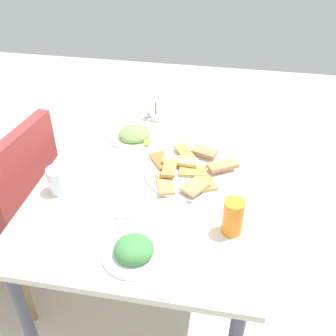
% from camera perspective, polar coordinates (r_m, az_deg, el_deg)
% --- Properties ---
extents(ground_plane, '(6.00, 6.00, 0.00)m').
position_cam_1_polar(ground_plane, '(2.06, -1.61, -17.98)').
color(ground_plane, '#BAB9A4').
extents(dining_table, '(1.08, 0.82, 0.75)m').
position_cam_1_polar(dining_table, '(1.57, -2.01, -3.63)').
color(dining_table, silver).
rests_on(dining_table, ground_plane).
extents(dining_chair, '(0.47, 0.47, 0.90)m').
position_cam_1_polar(dining_chair, '(1.87, -21.19, -5.24)').
color(dining_chair, '#993231').
rests_on(dining_chair, ground_plane).
extents(pide_platter, '(0.35, 0.36, 0.04)m').
position_cam_1_polar(pide_platter, '(1.52, 3.02, -0.32)').
color(pide_platter, white).
rests_on(pide_platter, dining_table).
extents(salad_plate_greens, '(0.22, 0.22, 0.05)m').
position_cam_1_polar(salad_plate_greens, '(1.73, -4.78, 4.74)').
color(salad_plate_greens, white).
rests_on(salad_plate_greens, dining_table).
extents(salad_plate_rice, '(0.19, 0.19, 0.06)m').
position_cam_1_polar(salad_plate_rice, '(1.21, -4.91, -11.73)').
color(salad_plate_rice, white).
rests_on(salad_plate_rice, dining_table).
extents(soda_can, '(0.08, 0.08, 0.12)m').
position_cam_1_polar(soda_can, '(1.26, 9.30, -6.97)').
color(soda_can, orange).
rests_on(soda_can, dining_table).
extents(drinking_glass, '(0.08, 0.08, 0.09)m').
position_cam_1_polar(drinking_glass, '(1.46, -15.45, -1.69)').
color(drinking_glass, silver).
rests_on(drinking_glass, dining_table).
extents(paper_napkin, '(0.16, 0.16, 0.00)m').
position_cam_1_polar(paper_napkin, '(1.40, -6.62, -4.95)').
color(paper_napkin, white).
rests_on(paper_napkin, dining_table).
extents(fork, '(0.16, 0.06, 0.00)m').
position_cam_1_polar(fork, '(1.39, -5.92, -4.92)').
color(fork, silver).
rests_on(fork, paper_napkin).
extents(spoon, '(0.17, 0.06, 0.00)m').
position_cam_1_polar(spoon, '(1.40, -7.35, -4.73)').
color(spoon, silver).
rests_on(spoon, paper_napkin).
extents(condiment_caddy, '(0.10, 0.10, 0.09)m').
position_cam_1_polar(condiment_caddy, '(1.88, -2.17, 7.94)').
color(condiment_caddy, '#B2B2B7').
rests_on(condiment_caddy, dining_table).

